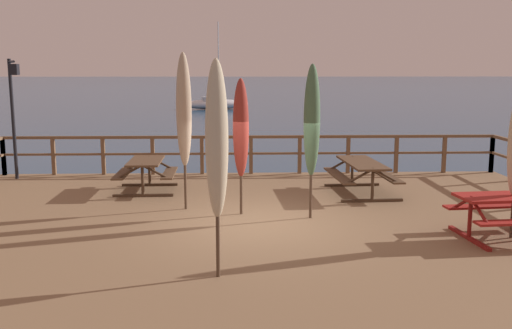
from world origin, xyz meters
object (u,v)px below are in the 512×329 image
Objects in this scene: patio_umbrella_tall_back_left at (241,129)px; patio_umbrella_tall_mid_right at (312,121)px; picnic_table_back_right at (146,169)px; sailboat_distant at (215,104)px; patio_umbrella_tall_mid_left at (184,111)px; picnic_table_back_left at (362,170)px; patio_umbrella_short_back at (217,141)px; lamp_post_hooked at (13,101)px.

patio_umbrella_tall_mid_right is at bearing -14.39° from patio_umbrella_tall_back_left.
picnic_table_back_right is 38.20m from sailboat_distant.
patio_umbrella_tall_mid_right is at bearing -17.69° from patio_umbrella_tall_mid_left.
patio_umbrella_short_back reaches higher than picnic_table_back_left.
sailboat_distant is (3.88, 36.64, -2.20)m from lamp_post_hooked.
patio_umbrella_tall_back_left is at bearing -146.89° from picnic_table_back_left.
lamp_post_hooked is at bearing -96.05° from sailboat_distant.
patio_umbrella_tall_mid_right is 8.45m from lamp_post_hooked.
picnic_table_back_left is 9.18m from lamp_post_hooked.
patio_umbrella_tall_mid_right is (-1.50, -2.23, 1.36)m from picnic_table_back_left.
picnic_table_back_right is 0.54× the size of patio_umbrella_tall_mid_right.
patio_umbrella_tall_back_left is (-1.37, 0.35, -0.18)m from patio_umbrella_tall_mid_right.
picnic_table_back_left is at bearing -4.86° from picnic_table_back_right.
patio_umbrella_tall_back_left is at bearing -21.42° from patio_umbrella_tall_mid_left.
patio_umbrella_short_back is at bearing -95.61° from patio_umbrella_tall_back_left.
picnic_table_back_left is at bearing 19.31° from patio_umbrella_tall_mid_left.
patio_umbrella_tall_mid_left is (-1.17, 0.46, 0.33)m from patio_umbrella_tall_back_left.
patio_umbrella_tall_mid_right reaches higher than picnic_table_back_right.
patio_umbrella_tall_mid_left reaches higher than patio_umbrella_tall_back_left.
lamp_post_hooked is (-4.77, 3.42, 0.03)m from patio_umbrella_tall_mid_left.
lamp_post_hooked is (-7.32, 4.23, 0.19)m from patio_umbrella_tall_mid_right.
picnic_table_back_left is 4.55m from patio_umbrella_tall_mid_left.
picnic_table_back_right is (-5.17, 0.44, -0.02)m from picnic_table_back_left.
picnic_table_back_right is 2.65m from patio_umbrella_tall_mid_left.
picnic_table_back_left and picnic_table_back_right have the same top height.
patio_umbrella_tall_back_left reaches higher than picnic_table_back_left.
lamp_post_hooked is 36.91m from sailboat_distant.
patio_umbrella_tall_mid_right is at bearing 61.84° from patio_umbrella_short_back.
patio_umbrella_tall_back_left is 0.86× the size of lamp_post_hooked.
patio_umbrella_tall_mid_right is 41.06m from sailboat_distant.
picnic_table_back_left is 38.96m from sailboat_distant.
patio_umbrella_tall_mid_right is at bearing -30.01° from lamp_post_hooked.
patio_umbrella_tall_mid_left is at bearing -88.72° from sailboat_distant.
patio_umbrella_tall_mid_right is 0.93× the size of patio_umbrella_tall_mid_left.
sailboat_distant is (-0.89, 40.06, -2.17)m from patio_umbrella_tall_mid_left.
patio_umbrella_short_back reaches higher than picnic_table_back_right.
picnic_table_back_left is 3.01m from patio_umbrella_tall_mid_right.
picnic_table_back_left is at bearing -12.76° from lamp_post_hooked.
picnic_table_back_right is at bearing 134.64° from patio_umbrella_tall_back_left.
patio_umbrella_tall_back_left is (2.29, -2.32, 1.20)m from picnic_table_back_right.
patio_umbrella_short_back is (-3.23, -5.45, 1.39)m from picnic_table_back_left.
patio_umbrella_tall_mid_left is (-4.05, -1.42, 1.52)m from picnic_table_back_left.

